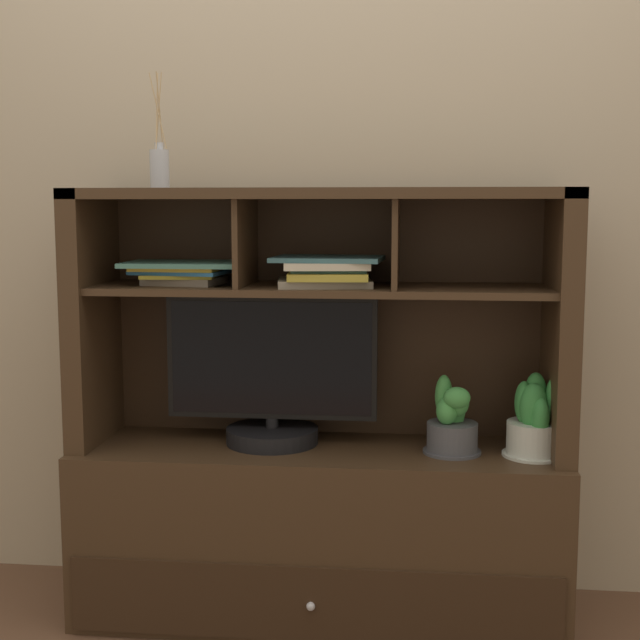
{
  "coord_description": "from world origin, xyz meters",
  "views": [
    {
      "loc": [
        0.27,
        -2.48,
        1.2
      ],
      "look_at": [
        0.0,
        0.0,
        0.88
      ],
      "focal_mm": 49.37,
      "sensor_mm": 36.0,
      "label": 1
    }
  ],
  "objects_px": {
    "magazine_stack_centre": "(183,271)",
    "tv_monitor": "(272,382)",
    "potted_fern": "(534,422)",
    "diffuser_bottle": "(160,167)",
    "magazine_stack_left": "(327,271)",
    "potted_orchid": "(452,423)",
    "media_console": "(320,483)"
  },
  "relations": [
    {
      "from": "potted_fern",
      "to": "diffuser_bottle",
      "type": "distance_m",
      "value": 1.27
    },
    {
      "from": "potted_fern",
      "to": "diffuser_bottle",
      "type": "xyz_separation_m",
      "value": [
        -1.06,
        0.03,
        0.7
      ]
    },
    {
      "from": "potted_orchid",
      "to": "magazine_stack_centre",
      "type": "relative_size",
      "value": 0.65
    },
    {
      "from": "magazine_stack_left",
      "to": "media_console",
      "type": "bearing_deg",
      "value": 137.73
    },
    {
      "from": "tv_monitor",
      "to": "diffuser_bottle",
      "type": "xyz_separation_m",
      "value": [
        -0.31,
        -0.03,
        0.62
      ]
    },
    {
      "from": "media_console",
      "to": "potted_orchid",
      "type": "xyz_separation_m",
      "value": [
        0.38,
        -0.04,
        0.2
      ]
    },
    {
      "from": "potted_orchid",
      "to": "magazine_stack_centre",
      "type": "height_order",
      "value": "magazine_stack_centre"
    },
    {
      "from": "diffuser_bottle",
      "to": "magazine_stack_left",
      "type": "bearing_deg",
      "value": 0.42
    },
    {
      "from": "media_console",
      "to": "diffuser_bottle",
      "type": "relative_size",
      "value": 4.33
    },
    {
      "from": "potted_fern",
      "to": "magazine_stack_left",
      "type": "xyz_separation_m",
      "value": [
        -0.58,
        0.03,
        0.41
      ]
    },
    {
      "from": "potted_fern",
      "to": "media_console",
      "type": "bearing_deg",
      "value": 175.35
    },
    {
      "from": "magazine_stack_centre",
      "to": "tv_monitor",
      "type": "bearing_deg",
      "value": 4.81
    },
    {
      "from": "diffuser_bottle",
      "to": "magazine_stack_centre",
      "type": "bearing_deg",
      "value": 7.14
    },
    {
      "from": "magazine_stack_left",
      "to": "potted_orchid",
      "type": "bearing_deg",
      "value": -3.28
    },
    {
      "from": "magazine_stack_centre",
      "to": "diffuser_bottle",
      "type": "height_order",
      "value": "diffuser_bottle"
    },
    {
      "from": "media_console",
      "to": "magazine_stack_centre",
      "type": "bearing_deg",
      "value": -177.96
    },
    {
      "from": "magazine_stack_left",
      "to": "diffuser_bottle",
      "type": "height_order",
      "value": "diffuser_bottle"
    },
    {
      "from": "media_console",
      "to": "diffuser_bottle",
      "type": "distance_m",
      "value": 1.03
    },
    {
      "from": "tv_monitor",
      "to": "potted_orchid",
      "type": "relative_size",
      "value": 2.8
    },
    {
      "from": "media_console",
      "to": "magazine_stack_left",
      "type": "distance_m",
      "value": 0.63
    },
    {
      "from": "potted_orchid",
      "to": "magazine_stack_left",
      "type": "distance_m",
      "value": 0.56
    },
    {
      "from": "media_console",
      "to": "magazine_stack_left",
      "type": "relative_size",
      "value": 4.46
    },
    {
      "from": "potted_fern",
      "to": "magazine_stack_left",
      "type": "distance_m",
      "value": 0.72
    },
    {
      "from": "potted_orchid",
      "to": "magazine_stack_left",
      "type": "relative_size",
      "value": 0.7
    },
    {
      "from": "magazine_stack_left",
      "to": "magazine_stack_centre",
      "type": "distance_m",
      "value": 0.42
    },
    {
      "from": "magazine_stack_left",
      "to": "diffuser_bottle",
      "type": "bearing_deg",
      "value": -179.58
    },
    {
      "from": "potted_orchid",
      "to": "magazine_stack_centre",
      "type": "bearing_deg",
      "value": 178.19
    },
    {
      "from": "media_console",
      "to": "tv_monitor",
      "type": "height_order",
      "value": "media_console"
    },
    {
      "from": "potted_orchid",
      "to": "magazine_stack_centre",
      "type": "distance_m",
      "value": 0.88
    },
    {
      "from": "magazine_stack_left",
      "to": "tv_monitor",
      "type": "bearing_deg",
      "value": 171.17
    },
    {
      "from": "magazine_stack_centre",
      "to": "magazine_stack_left",
      "type": "bearing_deg",
      "value": -0.55
    },
    {
      "from": "potted_fern",
      "to": "magazine_stack_centre",
      "type": "xyz_separation_m",
      "value": [
        -1.0,
        0.03,
        0.41
      ]
    }
  ]
}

